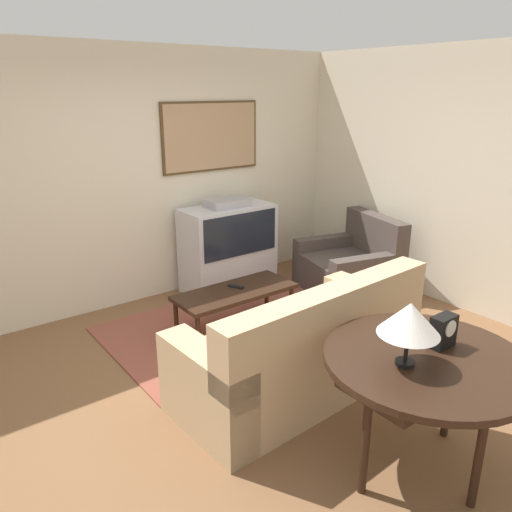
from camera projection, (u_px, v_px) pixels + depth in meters
The scene contains 12 objects.
ground_plane at pixel (257, 378), 4.10m from camera, with size 12.00×12.00×0.00m, color brown.
wall_back at pixel (137, 178), 5.28m from camera, with size 12.00×0.10×2.70m.
wall_right at pixel (459, 181), 5.17m from camera, with size 0.06×12.00×2.70m.
area_rug at pixel (237, 324), 5.02m from camera, with size 2.50×1.66×0.01m.
tv at pixel (228, 247), 5.81m from camera, with size 1.07×0.53×1.08m.
couch at pixel (303, 352), 3.84m from camera, with size 2.01×0.95×0.94m.
armchair at pixel (350, 267), 5.82m from camera, with size 1.13×1.19×0.88m.
coffee_table at pixel (235, 294), 4.83m from camera, with size 1.19×0.50×0.42m.
console_table at pixel (426, 367), 2.91m from camera, with size 1.20×1.20×0.78m.
table_lamp at pixel (409, 319), 2.72m from camera, with size 0.35×0.35×0.38m.
mantel_clock at pixel (443, 331), 2.98m from camera, with size 0.17×0.10×0.20m.
remote at pixel (236, 286), 4.87m from camera, with size 0.11×0.16×0.02m.
Camera 1 is at (-2.16, -2.83, 2.27)m, focal length 35.00 mm.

